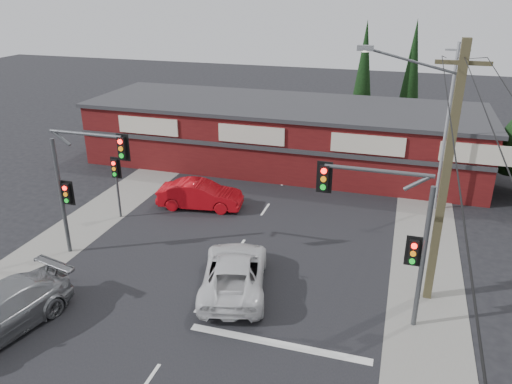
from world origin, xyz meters
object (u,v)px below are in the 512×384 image
(shop_building, at_px, (283,134))
(utility_pole, at_px, (442,170))
(red_sedan, at_px, (200,195))
(white_suv, at_px, (234,272))

(shop_building, bearing_deg, utility_pole, -56.24)
(red_sedan, distance_m, shop_building, 9.07)
(white_suv, bearing_deg, red_sedan, -72.13)
(red_sedan, distance_m, utility_pole, 13.88)
(utility_pole, bearing_deg, shop_building, 123.76)
(red_sedan, xyz_separation_m, shop_building, (2.56, 8.60, 1.36))
(white_suv, distance_m, shop_building, 15.81)
(white_suv, relative_size, shop_building, 0.20)
(white_suv, relative_size, utility_pole, 0.54)
(utility_pole, bearing_deg, red_sedan, 155.61)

